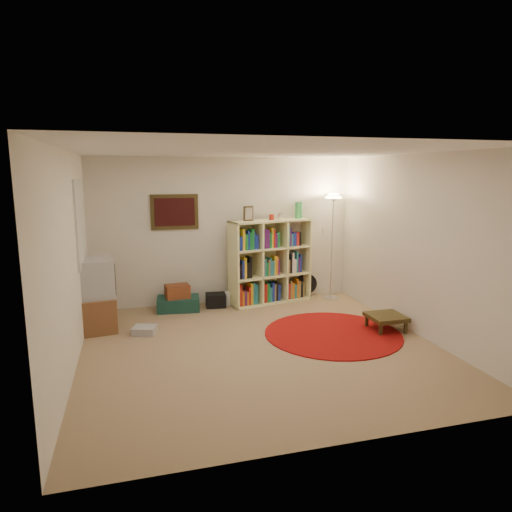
{
  "coord_description": "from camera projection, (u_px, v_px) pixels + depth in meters",
  "views": [
    {
      "loc": [
        -1.55,
        -5.4,
        2.24
      ],
      "look_at": [
        0.1,
        0.6,
        1.1
      ],
      "focal_mm": 32.0,
      "sensor_mm": 36.0,
      "label": 1
    }
  ],
  "objects": [
    {
      "name": "duffel_bag",
      "position": [
        216.0,
        300.0,
        7.71
      ],
      "size": [
        0.35,
        0.3,
        0.23
      ],
      "rotation": [
        0.0,
        0.0,
        -0.1
      ],
      "color": "black",
      "rests_on": "ground"
    },
    {
      "name": "suitcase",
      "position": [
        178.0,
        304.0,
        7.53
      ],
      "size": [
        0.72,
        0.51,
        0.22
      ],
      "rotation": [
        0.0,
        0.0,
        -0.11
      ],
      "color": "#153931",
      "rests_on": "ground"
    },
    {
      "name": "tv_stand",
      "position": [
        96.0,
        296.0,
        6.55
      ],
      "size": [
        0.59,
        0.78,
        1.04
      ],
      "rotation": [
        0.0,
        0.0,
        0.15
      ],
      "color": "brown",
      "rests_on": "ground"
    },
    {
      "name": "dvd_box",
      "position": [
        145.0,
        330.0,
        6.43
      ],
      "size": [
        0.38,
        0.35,
        0.1
      ],
      "rotation": [
        0.0,
        0.0,
        -0.31
      ],
      "color": "#ABAAAF",
      "rests_on": "ground"
    },
    {
      "name": "floor_fan",
      "position": [
        306.0,
        285.0,
        8.34
      ],
      "size": [
        0.38,
        0.22,
        0.43
      ],
      "rotation": [
        0.0,
        0.0,
        -0.12
      ],
      "color": "black",
      "rests_on": "ground"
    },
    {
      "name": "floor_lamp",
      "position": [
        333.0,
        212.0,
        7.96
      ],
      "size": [
        0.42,
        0.42,
        1.88
      ],
      "rotation": [
        0.0,
        0.0,
        -0.19
      ],
      "color": "white",
      "rests_on": "ground"
    },
    {
      "name": "red_rug",
      "position": [
        333.0,
        333.0,
        6.42
      ],
      "size": [
        1.92,
        1.92,
        0.02
      ],
      "color": "maroon",
      "rests_on": "ground"
    },
    {
      "name": "paper_towel",
      "position": [
        228.0,
        298.0,
        7.81
      ],
      "size": [
        0.14,
        0.14,
        0.24
      ],
      "rotation": [
        0.0,
        0.0,
        -0.34
      ],
      "color": "white",
      "rests_on": "ground"
    },
    {
      "name": "bookshelf",
      "position": [
        269.0,
        263.0,
        7.89
      ],
      "size": [
        1.5,
        0.72,
        1.74
      ],
      "rotation": [
        0.0,
        0.0,
        0.22
      ],
      "color": "#FFFCAA",
      "rests_on": "ground"
    },
    {
      "name": "wicker_basket",
      "position": [
        177.0,
        291.0,
        7.45
      ],
      "size": [
        0.41,
        0.32,
        0.22
      ],
      "rotation": [
        0.0,
        0.0,
        0.12
      ],
      "color": "brown",
      "rests_on": "suitcase"
    },
    {
      "name": "side_table",
      "position": [
        386.0,
        317.0,
        6.55
      ],
      "size": [
        0.5,
        0.5,
        0.23
      ],
      "rotation": [
        0.0,
        0.0,
        -0.01
      ],
      "color": "#322811",
      "rests_on": "ground"
    },
    {
      "name": "room",
      "position": [
        256.0,
        252.0,
        5.74
      ],
      "size": [
        4.54,
        4.54,
        2.54
      ],
      "color": "#937656",
      "rests_on": "ground"
    }
  ]
}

